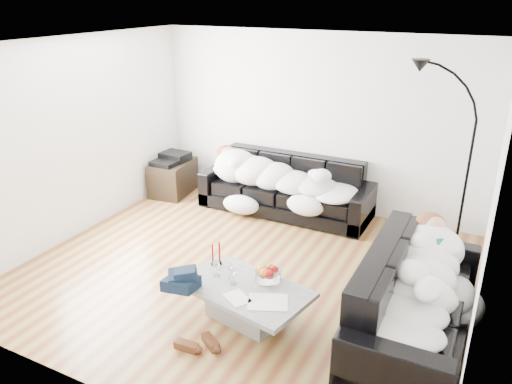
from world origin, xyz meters
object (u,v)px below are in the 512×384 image
at_px(sleeper_back, 284,173).
at_px(wine_glass_a, 231,271).
at_px(stereo, 172,158).
at_px(wine_glass_c, 233,275).
at_px(sofa_right, 417,297).
at_px(sofa_back, 285,186).
at_px(sleeper_right, 420,278).
at_px(fruit_bowl, 268,273).
at_px(wine_glass_b, 216,268).
at_px(floor_lamp, 468,173).
at_px(candle_left, 213,255).
at_px(candle_right, 219,253).
at_px(av_cabinet, 173,177).
at_px(coffee_table, 244,303).
at_px(shoes, 198,344).

xyz_separation_m(sleeper_back, wine_glass_a, (0.51, -2.49, -0.18)).
bearing_deg(wine_glass_a, stereo, 135.66).
bearing_deg(wine_glass_c, stereo, 135.57).
height_order(sofa_right, stereo, sofa_right).
xyz_separation_m(sofa_back, sleeper_right, (2.28, -2.14, 0.23)).
distance_m(fruit_bowl, wine_glass_b, 0.53).
bearing_deg(floor_lamp, candle_left, -143.46).
bearing_deg(sofa_back, stereo, -175.81).
height_order(fruit_bowl, floor_lamp, floor_lamp).
bearing_deg(wine_glass_b, sofa_back, 97.97).
bearing_deg(sofa_right, floor_lamp, -4.29).
relative_size(stereo, floor_lamp, 0.21).
relative_size(wine_glass_a, candle_right, 0.62).
bearing_deg(stereo, av_cabinet, 0.00).
distance_m(wine_glass_c, candle_left, 0.43).
height_order(sleeper_right, coffee_table, sleeper_right).
bearing_deg(av_cabinet, stereo, 0.00).
xyz_separation_m(wine_glass_b, floor_lamp, (2.08, 2.52, 0.57)).
bearing_deg(floor_lamp, coffee_table, -133.93).
bearing_deg(coffee_table, shoes, -106.63).
height_order(coffee_table, floor_lamp, floor_lamp).
bearing_deg(coffee_table, candle_right, 148.46).
height_order(sleeper_right, av_cabinet, sleeper_right).
height_order(coffee_table, stereo, stereo).
distance_m(sleeper_right, coffee_table, 1.71).
distance_m(coffee_table, wine_glass_c, 0.31).
relative_size(wine_glass_c, floor_lamp, 0.09).
distance_m(sleeper_right, candle_left, 2.09).
distance_m(coffee_table, shoes, 0.64).
xyz_separation_m(sleeper_right, wine_glass_b, (-1.92, -0.43, -0.19)).
bearing_deg(floor_lamp, wine_glass_c, -135.84).
height_order(sleeper_back, wine_glass_b, sleeper_back).
bearing_deg(candle_right, wine_glass_a, -37.70).
bearing_deg(sofa_right, sleeper_right, 0.00).
height_order(fruit_bowl, av_cabinet, av_cabinet).
distance_m(sofa_back, wine_glass_a, 2.59).
relative_size(sleeper_right, coffee_table, 1.45).
bearing_deg(sofa_back, coffee_table, -74.81).
distance_m(sleeper_right, av_cabinet, 4.69).
bearing_deg(floor_lamp, fruit_bowl, -133.91).
height_order(sofa_right, av_cabinet, sofa_right).
bearing_deg(wine_glass_b, floor_lamp, 50.45).
distance_m(candle_right, av_cabinet, 3.13).
bearing_deg(coffee_table, wine_glass_b, 171.23).
xyz_separation_m(fruit_bowl, wine_glass_c, (-0.28, -0.22, 0.01)).
bearing_deg(wine_glass_b, sofa_right, 12.59).
relative_size(sofa_back, sleeper_right, 1.36).
bearing_deg(sofa_right, stereo, 64.69).
bearing_deg(candle_left, stereo, 133.65).
bearing_deg(candle_right, wine_glass_c, -40.24).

